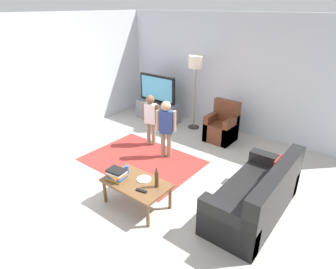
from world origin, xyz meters
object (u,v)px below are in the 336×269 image
at_px(couch, 259,198).
at_px(child_near_tv, 151,116).
at_px(tv_stand, 158,111).
at_px(coffee_table, 136,185).
at_px(soda_can, 127,169).
at_px(book_stack, 117,174).
at_px(bottle, 157,179).
at_px(plate, 144,179).
at_px(armchair, 222,127).
at_px(child_center, 166,124).
at_px(floor_lamp, 196,66).
at_px(tv, 157,89).
at_px(tv_remote, 141,191).

distance_m(couch, child_near_tv, 2.88).
relative_size(tv_stand, coffee_table, 1.20).
bearing_deg(soda_can, book_stack, -85.56).
height_order(bottle, plate, bottle).
distance_m(couch, bottle, 1.50).
xyz_separation_m(child_near_tv, soda_can, (0.91, -1.61, -0.20)).
xyz_separation_m(armchair, child_near_tv, (-1.10, -1.19, 0.38)).
bearing_deg(book_stack, plate, 35.25).
bearing_deg(plate, child_center, 115.86).
distance_m(couch, floor_lamp, 3.56).
xyz_separation_m(armchair, coffee_table, (0.11, -2.90, 0.07)).
distance_m(tv_stand, bottle, 3.71).
height_order(tv_stand, couch, couch).
bearing_deg(child_near_tv, tv, 124.65).
bearing_deg(child_near_tv, couch, -15.65).
xyz_separation_m(tv, plate, (2.10, -2.80, -0.42)).
distance_m(child_center, plate, 1.54).
bearing_deg(tv_remote, book_stack, 166.51).
height_order(floor_lamp, tv_remote, floor_lamp).
height_order(tv, child_near_tv, tv).
bearing_deg(coffee_table, couch, 31.39).
xyz_separation_m(tv_stand, tv, (0.00, -0.02, 0.60)).
bearing_deg(soda_can, armchair, 86.17).
xyz_separation_m(tv_stand, book_stack, (1.76, -3.05, 0.25)).
bearing_deg(bottle, tv, 130.05).
relative_size(tv, bottle, 3.42).
relative_size(child_center, tv_remote, 6.96).
bearing_deg(tv_remote, tv, 113.75).
relative_size(tv, child_near_tv, 0.97).
relative_size(couch, soda_can, 15.00).
bearing_deg(armchair, coffee_table, -87.77).
xyz_separation_m(floor_lamp, plate, (1.05, -2.97, -1.12)).
bearing_deg(floor_lamp, bottle, -66.15).
bearing_deg(plate, book_stack, -144.75).
relative_size(floor_lamp, bottle, 5.53).
height_order(armchair, tv_remote, armchair).
xyz_separation_m(tv_stand, coffee_table, (2.05, -2.94, 0.13)).
distance_m(couch, plate, 1.70).
bearing_deg(floor_lamp, tv_stand, -171.73).
height_order(tv_stand, soda_can, soda_can).
height_order(couch, floor_lamp, floor_lamp).
bearing_deg(book_stack, child_near_tv, 117.00).
bearing_deg(child_near_tv, tv_remote, -51.92).
relative_size(book_stack, tv_remote, 1.79).
xyz_separation_m(tv, couch, (3.59, -1.98, -0.56)).
xyz_separation_m(armchair, bottle, (0.43, -2.80, 0.26)).
distance_m(armchair, child_near_tv, 1.66).
height_order(tv, plate, tv).
bearing_deg(couch, tv_remote, -141.24).
height_order(tv_stand, floor_lamp, floor_lamp).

